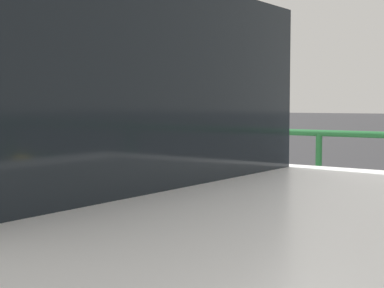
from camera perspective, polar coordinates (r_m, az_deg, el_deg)
sidewalk_curb at (r=4.75m, az=6.89°, el=-12.07°), size 36.00×2.68×0.14m
parking_meter at (r=3.47m, az=3.75°, el=0.51°), size 0.15×0.16×1.49m
pedestrian_at_meter at (r=3.96m, az=-0.74°, el=0.22°), size 0.69×0.40×1.72m
background_railing at (r=5.63m, az=12.36°, el=-1.42°), size 24.06×0.06×1.00m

